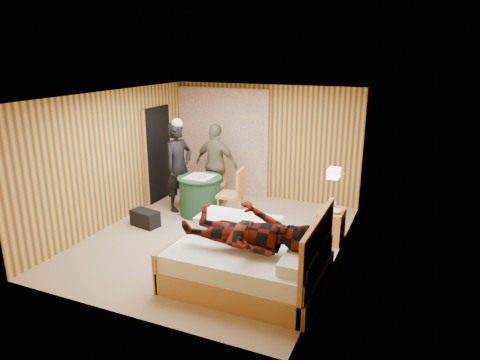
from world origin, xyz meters
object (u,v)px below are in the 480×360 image
at_px(nightstand, 331,225).
at_px(wall_lamp, 334,173).
at_px(round_table, 200,195).
at_px(bed, 251,260).
at_px(chair_far, 215,179).
at_px(chair_near, 235,190).
at_px(man_on_bed, 247,222).
at_px(duffel_bag, 145,218).
at_px(man_at_table, 216,164).
at_px(woman_standing, 179,167).

bearing_deg(nightstand, wall_lamp, -80.98).
distance_m(nightstand, round_table, 2.70).
relative_size(bed, chair_far, 2.27).
relative_size(round_table, chair_near, 0.87).
bearing_deg(man_on_bed, duffel_bag, 153.52).
bearing_deg(nightstand, chair_far, 160.92).
relative_size(bed, man_at_table, 1.23).
relative_size(duffel_bag, man_on_bed, 0.31).
relative_size(wall_lamp, round_table, 0.29).
bearing_deg(man_on_bed, nightstand, 70.34).
relative_size(bed, round_table, 2.37).
xyz_separation_m(wall_lamp, round_table, (-2.73, 0.50, -0.90)).
bearing_deg(chair_near, nightstand, 76.39).
bearing_deg(wall_lamp, duffel_bag, -172.12).
xyz_separation_m(woman_standing, man_on_bed, (2.47, -2.35, 0.09)).
bearing_deg(man_at_table, man_on_bed, 129.23).
distance_m(chair_far, duffel_bag, 1.84).
xyz_separation_m(bed, chair_near, (-1.17, 2.05, 0.26)).
bearing_deg(nightstand, duffel_bag, -167.50).
bearing_deg(woman_standing, man_on_bed, -118.76).
height_order(bed, round_table, bed).
relative_size(wall_lamp, bed, 0.12).
distance_m(nightstand, chair_far, 2.87).
bearing_deg(duffel_bag, chair_near, 46.83).
xyz_separation_m(chair_far, man_on_bed, (1.97, -2.98, 0.46)).
height_order(nightstand, chair_near, chair_near).
xyz_separation_m(nightstand, chair_far, (-2.70, 0.93, 0.25)).
height_order(woman_standing, man_at_table, woman_standing).
bearing_deg(woman_standing, man_at_table, -22.78).
bearing_deg(nightstand, round_table, 175.09).
bearing_deg(chair_far, wall_lamp, -32.05).
bearing_deg(wall_lamp, round_table, 169.56).
bearing_deg(chair_near, round_table, -95.81).
xyz_separation_m(chair_far, chair_near, (0.77, -0.69, 0.05)).
relative_size(chair_near, duffel_bag, 1.89).
distance_m(nightstand, man_on_bed, 2.28).
relative_size(bed, nightstand, 3.63).
bearing_deg(duffel_bag, man_at_table, 81.07).
bearing_deg(duffel_bag, bed, -10.51).
bearing_deg(man_on_bed, man_at_table, 122.93).
xyz_separation_m(chair_far, woman_standing, (-0.51, -0.63, 0.37)).
distance_m(round_table, man_on_bed, 3.06).
bearing_deg(round_table, bed, -46.71).
distance_m(chair_far, man_at_table, 0.33).
bearing_deg(chair_near, duffel_bag, -61.72).
distance_m(chair_near, woman_standing, 1.31).
relative_size(round_table, chair_far, 0.96).
bearing_deg(woman_standing, nightstand, -80.67).
bearing_deg(nightstand, man_on_bed, -109.66).
height_order(round_table, chair_near, chair_near).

